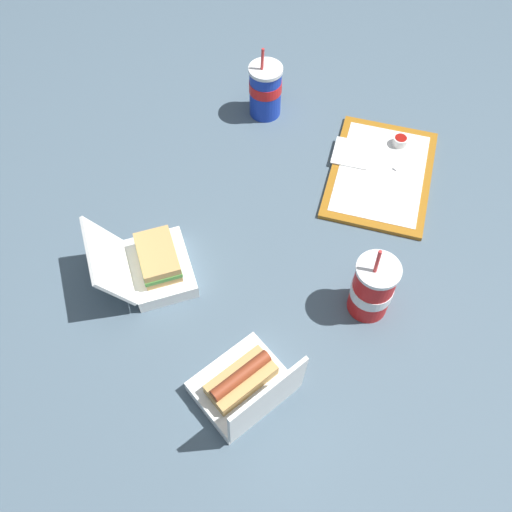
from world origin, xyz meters
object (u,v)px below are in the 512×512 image
object	(u,v)px
plastic_fork	(408,159)
clamshell_sandwich_corner	(154,264)
ketchup_cup	(400,141)
clamshell_hotdog_back	(245,386)
soda_cup_center	(265,90)
soda_cup_left	(372,288)
food_tray	(381,174)

from	to	relation	value
plastic_fork	clamshell_sandwich_corner	xyz separation A→B (m)	(0.62, -0.38, 0.03)
ketchup_cup	clamshell_hotdog_back	size ratio (longest dim) A/B	0.18
ketchup_cup	soda_cup_center	distance (m)	0.40
clamshell_sandwich_corner	ketchup_cup	bearing A→B (deg)	152.71
clamshell_sandwich_corner	soda_cup_center	size ratio (longest dim) A/B	1.29
plastic_fork	clamshell_hotdog_back	bearing A→B (deg)	15.42
ketchup_cup	soda_cup_left	bearing A→B (deg)	13.78
ketchup_cup	plastic_fork	distance (m)	0.06
clamshell_sandwich_corner	soda_cup_center	xyz separation A→B (m)	(-0.61, -0.05, 0.04)
soda_cup_center	food_tray	bearing A→B (deg)	81.18
soda_cup_left	clamshell_sandwich_corner	bearing A→B (deg)	-70.37
food_tray	soda_cup_center	distance (m)	0.40
ketchup_cup	clamshell_sandwich_corner	size ratio (longest dim) A/B	0.14
food_tray	clamshell_sandwich_corner	bearing A→B (deg)	-31.84
food_tray	plastic_fork	distance (m)	0.09
ketchup_cup	soda_cup_left	distance (m)	0.52
clamshell_hotdog_back	clamshell_sandwich_corner	distance (m)	0.36
ketchup_cup	soda_cup_left	xyz separation A→B (m)	(0.50, 0.12, 0.05)
clamshell_sandwich_corner	plastic_fork	bearing A→B (deg)	148.21
ketchup_cup	clamshell_sandwich_corner	world-z (taller)	clamshell_sandwich_corner
ketchup_cup	plastic_fork	xyz separation A→B (m)	(0.04, 0.04, -0.01)
ketchup_cup	soda_cup_center	xyz separation A→B (m)	(0.06, -0.39, 0.05)
clamshell_hotdog_back	food_tray	bearing A→B (deg)	179.03
clamshell_sandwich_corner	soda_cup_left	distance (m)	0.49
soda_cup_left	plastic_fork	bearing A→B (deg)	-170.05
food_tray	ketchup_cup	distance (m)	0.12
food_tray	ketchup_cup	xyz separation A→B (m)	(-0.12, 0.00, 0.02)
clamshell_sandwich_corner	soda_cup_center	distance (m)	0.61
plastic_fork	ketchup_cup	bearing A→B (deg)	-115.75
soda_cup_left	soda_cup_center	size ratio (longest dim) A/B	1.03
clamshell_sandwich_corner	soda_cup_left	bearing A→B (deg)	109.63
food_tray	plastic_fork	xyz separation A→B (m)	(-0.08, 0.05, 0.01)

